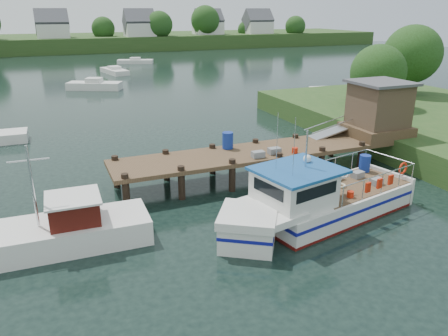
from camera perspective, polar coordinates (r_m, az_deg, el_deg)
name	(u,v)px	position (r m, az deg, el deg)	size (l,w,h in m)	color
ground_plane	(231,180)	(22.21, 0.90, -1.59)	(160.00, 160.00, 0.00)	black
far_shore	(78,40)	(101.83, -18.52, 15.60)	(140.00, 42.55, 9.22)	#2E4A1E
dock	(341,125)	(24.73, 14.98, 5.44)	(16.60, 3.00, 4.78)	brown
lobster_boat	(314,202)	(18.05, 11.73, -4.37)	(9.81, 4.54, 4.70)	silver
work_boat	(52,232)	(17.04, -21.51, -7.81)	(7.48, 2.44, 3.94)	silver
moored_far	(135,61)	(73.54, -11.50, 13.51)	(5.89, 3.65, 0.95)	silver
moored_b	(94,85)	(49.99, -16.56, 10.32)	(5.98, 4.24, 1.26)	silver
moored_c	(321,95)	(43.94, 12.55, 9.35)	(7.30, 3.81, 1.10)	silver
moored_d	(115,71)	(62.22, -14.11, 12.21)	(3.16, 6.15, 1.00)	silver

